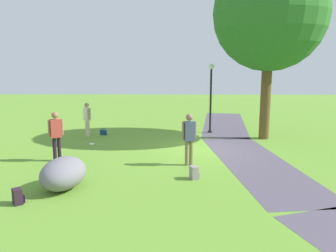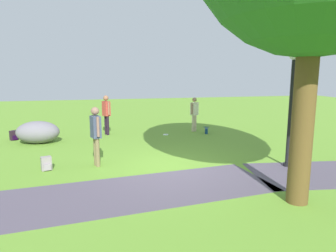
% 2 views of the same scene
% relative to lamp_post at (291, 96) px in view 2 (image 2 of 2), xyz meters
% --- Properties ---
extents(ground_plane, '(48.00, 48.00, 0.00)m').
position_rel_lamp_post_xyz_m(ground_plane, '(3.41, -0.65, -2.13)').
color(ground_plane, olive).
extents(footpath_segment_mid, '(8.21, 3.16, 0.01)m').
position_rel_lamp_post_xyz_m(footpath_segment_mid, '(5.32, 1.05, -2.12)').
color(footpath_segment_mid, '#514959').
rests_on(footpath_segment_mid, ground).
extents(lamp_post, '(0.28, 0.28, 3.44)m').
position_rel_lamp_post_xyz_m(lamp_post, '(0.00, 0.00, 0.00)').
color(lamp_post, black).
rests_on(lamp_post, ground).
extents(lawn_boulder, '(1.84, 1.40, 0.89)m').
position_rel_lamp_post_xyz_m(lawn_boulder, '(7.89, -4.96, -1.68)').
color(lawn_boulder, slate).
rests_on(lawn_boulder, ground).
extents(woman_with_handbag, '(0.43, 0.41, 1.63)m').
position_rel_lamp_post_xyz_m(woman_with_handbag, '(1.03, -5.95, -1.19)').
color(woman_with_handbag, beige).
rests_on(woman_with_handbag, ground).
extents(man_near_boulder, '(0.38, 0.47, 1.79)m').
position_rel_lamp_post_xyz_m(man_near_boulder, '(5.15, -6.05, -1.08)').
color(man_near_boulder, black).
rests_on(man_near_boulder, ground).
extents(passerby_on_path, '(0.34, 0.50, 1.80)m').
position_rel_lamp_post_xyz_m(passerby_on_path, '(5.60, -1.33, -1.07)').
color(passerby_on_path, olive).
rests_on(passerby_on_path, ground).
extents(handbag_on_grass, '(0.34, 0.34, 0.31)m').
position_rel_lamp_post_xyz_m(handbag_on_grass, '(0.65, -5.28, -1.99)').
color(handbag_on_grass, navy).
rests_on(handbag_on_grass, ground).
extents(backpack_by_boulder, '(0.35, 0.35, 0.40)m').
position_rel_lamp_post_xyz_m(backpack_by_boulder, '(8.99, -5.78, -1.94)').
color(backpack_by_boulder, black).
rests_on(backpack_by_boulder, ground).
extents(spare_backpack_on_lawn, '(0.33, 0.32, 0.40)m').
position_rel_lamp_post_xyz_m(spare_backpack_on_lawn, '(7.04, -1.23, -1.94)').
color(spare_backpack_on_lawn, gray).
rests_on(spare_backpack_on_lawn, ground).
extents(frisbee_on_grass, '(0.24, 0.24, 0.02)m').
position_rel_lamp_post_xyz_m(frisbee_on_grass, '(2.55, -5.41, -2.12)').
color(frisbee_on_grass, white).
rests_on(frisbee_on_grass, ground).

